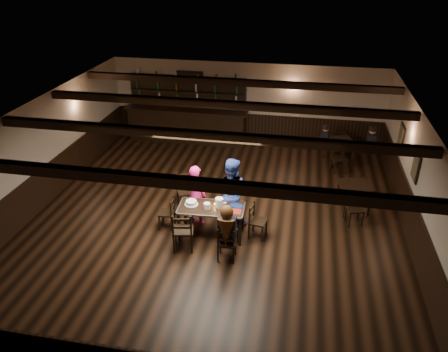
% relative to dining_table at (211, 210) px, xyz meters
% --- Properties ---
extents(ground, '(10.00, 10.00, 0.00)m').
position_rel_dining_table_xyz_m(ground, '(-0.04, 0.70, -0.66)').
color(ground, black).
rests_on(ground, ground).
extents(room_shell, '(9.02, 10.02, 2.71)m').
position_rel_dining_table_xyz_m(room_shell, '(-0.03, 0.74, 1.08)').
color(room_shell, beige).
rests_on(room_shell, ground).
extents(dining_table, '(1.53, 0.82, 0.75)m').
position_rel_dining_table_xyz_m(dining_table, '(0.00, 0.00, 0.00)').
color(dining_table, black).
rests_on(dining_table, ground).
extents(chair_near_left, '(0.52, 0.50, 0.96)m').
position_rel_dining_table_xyz_m(chair_near_left, '(-0.48, -0.70, -0.11)').
color(chair_near_left, black).
rests_on(chair_near_left, ground).
extents(chair_near_right, '(0.40, 0.38, 0.82)m').
position_rel_dining_table_xyz_m(chair_near_right, '(0.50, -0.86, -0.18)').
color(chair_near_right, black).
rests_on(chair_near_right, ground).
extents(chair_end_left, '(0.36, 0.38, 0.78)m').
position_rel_dining_table_xyz_m(chair_end_left, '(-1.04, 0.14, -0.21)').
color(chair_end_left, black).
rests_on(chair_end_left, ground).
extents(chair_end_right, '(0.43, 0.45, 0.83)m').
position_rel_dining_table_xyz_m(chair_end_right, '(0.98, 0.15, -0.18)').
color(chair_end_right, black).
rests_on(chair_end_right, ground).
extents(chair_far_pushed, '(0.59, 0.58, 0.95)m').
position_rel_dining_table_xyz_m(chair_far_pushed, '(-0.92, 1.15, -0.11)').
color(chair_far_pushed, black).
rests_on(chair_far_pushed, ground).
extents(woman_pink, '(0.64, 0.52, 1.52)m').
position_rel_dining_table_xyz_m(woman_pink, '(-0.48, 0.47, 0.09)').
color(woman_pink, '#EA2977').
rests_on(woman_pink, ground).
extents(man_blue, '(0.89, 0.73, 1.71)m').
position_rel_dining_table_xyz_m(man_blue, '(0.34, 0.59, 0.19)').
color(man_blue, navy).
rests_on(man_blue, ground).
extents(seated_person, '(0.37, 0.55, 0.89)m').
position_rel_dining_table_xyz_m(seated_person, '(0.50, -0.81, 0.20)').
color(seated_person, black).
rests_on(seated_person, ground).
extents(cake, '(0.31, 0.31, 0.10)m').
position_rel_dining_table_xyz_m(cake, '(-0.47, 0.03, 0.13)').
color(cake, white).
rests_on(cake, dining_table).
extents(plate_stack_a, '(0.15, 0.15, 0.14)m').
position_rel_dining_table_xyz_m(plate_stack_a, '(-0.08, -0.08, 0.16)').
color(plate_stack_a, white).
rests_on(plate_stack_a, dining_table).
extents(plate_stack_b, '(0.18, 0.18, 0.22)m').
position_rel_dining_table_xyz_m(plate_stack_b, '(0.17, 0.05, 0.20)').
color(plate_stack_b, white).
rests_on(plate_stack_b, dining_table).
extents(tea_light, '(0.04, 0.04, 0.06)m').
position_rel_dining_table_xyz_m(tea_light, '(0.07, 0.09, 0.11)').
color(tea_light, '#A5A8AD').
rests_on(tea_light, dining_table).
extents(salt_shaker, '(0.03, 0.03, 0.08)m').
position_rel_dining_table_xyz_m(salt_shaker, '(0.39, -0.08, 0.13)').
color(salt_shaker, silver).
rests_on(salt_shaker, dining_table).
extents(pepper_shaker, '(0.03, 0.03, 0.08)m').
position_rel_dining_table_xyz_m(pepper_shaker, '(0.44, -0.09, 0.13)').
color(pepper_shaker, '#A5A8AD').
rests_on(pepper_shaker, dining_table).
extents(drink_glass, '(0.07, 0.07, 0.10)m').
position_rel_dining_table_xyz_m(drink_glass, '(0.29, 0.09, 0.14)').
color(drink_glass, silver).
rests_on(drink_glass, dining_table).
extents(menu_red, '(0.34, 0.24, 0.00)m').
position_rel_dining_table_xyz_m(menu_red, '(0.52, -0.07, 0.09)').
color(menu_red, maroon).
rests_on(menu_red, dining_table).
extents(menu_blue, '(0.33, 0.28, 0.00)m').
position_rel_dining_table_xyz_m(menu_blue, '(0.54, 0.17, 0.09)').
color(menu_blue, '#0F1C4E').
rests_on(menu_blue, dining_table).
extents(bar_counter, '(4.16, 0.70, 2.20)m').
position_rel_dining_table_xyz_m(bar_counter, '(-2.02, 5.42, 0.06)').
color(bar_counter, black).
rests_on(bar_counter, ground).
extents(back_table_a, '(0.91, 0.91, 0.75)m').
position_rel_dining_table_xyz_m(back_table_a, '(3.26, 1.72, -0.02)').
color(back_table_a, black).
rests_on(back_table_a, ground).
extents(back_table_b, '(1.04, 1.04, 0.75)m').
position_rel_dining_table_xyz_m(back_table_b, '(3.00, 4.55, -0.01)').
color(back_table_b, black).
rests_on(back_table_b, ground).
extents(bg_patron_left, '(0.26, 0.37, 0.71)m').
position_rel_dining_table_xyz_m(bg_patron_left, '(2.57, 4.62, 0.16)').
color(bg_patron_left, black).
rests_on(bg_patron_left, ground).
extents(bg_patron_right, '(0.27, 0.41, 0.82)m').
position_rel_dining_table_xyz_m(bg_patron_right, '(3.91, 4.50, 0.21)').
color(bg_patron_right, black).
rests_on(bg_patron_right, ground).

